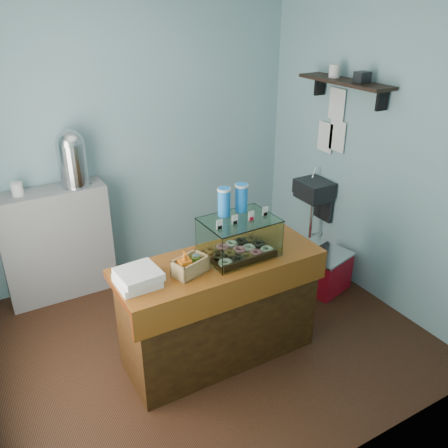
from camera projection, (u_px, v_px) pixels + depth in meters
ground at (206, 337)px, 4.15m from camera, size 3.50×3.50×0.00m
room_shell at (204, 147)px, 3.42m from camera, size 3.54×3.04×2.82m
counter at (220, 309)px, 3.75m from camera, size 1.60×0.60×0.90m
back_shelf at (57, 244)px, 4.53m from camera, size 1.00×0.32×1.10m
display_case at (238, 234)px, 3.59m from camera, size 0.56×0.41×0.52m
condiment_crate at (189, 265)px, 3.36m from camera, size 0.28×0.22×0.19m
pastry_boxes at (138, 278)px, 3.24m from camera, size 0.30×0.30×0.11m
coffee_urn at (72, 157)px, 4.28m from camera, size 0.29×0.29×0.53m
red_cooler at (327, 272)px, 4.74m from camera, size 0.53×0.45×0.40m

